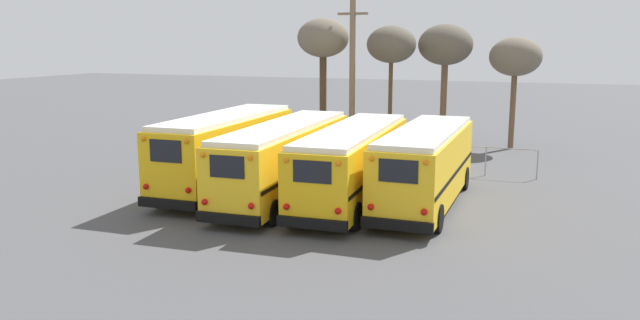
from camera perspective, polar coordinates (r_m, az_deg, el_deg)
ground_plane at (r=26.14m, az=0.10°, el=-3.42°), size 160.00×160.00×0.00m
school_bus_0 at (r=27.35m, az=-8.57°, el=0.97°), size 2.73×9.54×3.33m
school_bus_1 at (r=25.92m, az=-3.22°, el=0.22°), size 2.86×10.90×3.08m
school_bus_2 at (r=25.23m, az=3.08°, el=-0.11°), size 2.96×10.74×3.02m
school_bus_3 at (r=24.82m, az=9.64°, el=-0.37°), size 2.54×9.52×3.09m
utility_pole at (r=36.47m, az=2.97°, el=7.98°), size 1.80×0.35×9.05m
bare_tree_0 at (r=39.09m, az=17.44°, el=8.90°), size 3.06×3.06×6.68m
bare_tree_1 at (r=38.85m, az=11.40°, el=10.14°), size 3.27×3.27×7.45m
bare_tree_2 at (r=37.59m, az=0.28°, el=10.86°), size 3.06×3.06×7.77m
bare_tree_3 at (r=37.98m, az=6.55°, el=10.37°), size 2.95×2.95×7.34m
fence_line at (r=32.28m, az=4.39°, el=1.06°), size 16.69×0.06×1.42m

